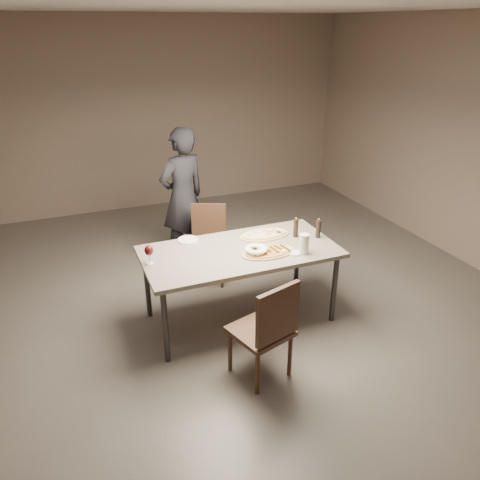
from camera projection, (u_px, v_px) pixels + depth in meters
name	position (u px, v px, depth m)	size (l,w,h in m)	color
room	(240.00, 182.00, 4.05)	(7.00, 7.00, 7.00)	#5A544E
dining_table	(240.00, 255.00, 4.34)	(1.80, 0.90, 0.75)	gray
zucchini_pizza	(268.00, 252.00, 4.25)	(0.50, 0.28, 0.05)	tan
ham_pizza	(264.00, 234.00, 4.60)	(0.51, 0.28, 0.04)	tan
bread_basket	(256.00, 250.00, 4.20)	(0.21, 0.21, 0.07)	beige
oil_dish	(294.00, 253.00, 4.24)	(0.12, 0.12, 0.01)	white
pepper_mill_left	(318.00, 229.00, 4.53)	(0.05, 0.05, 0.20)	black
pepper_mill_right	(296.00, 228.00, 4.55)	(0.05, 0.05, 0.20)	black
carafe	(304.00, 244.00, 4.22)	(0.09, 0.09, 0.19)	silver
wine_glass	(149.00, 251.00, 4.02)	(0.08, 0.08, 0.18)	silver
side_plate	(188.00, 240.00, 4.50)	(0.20, 0.20, 0.01)	white
chair_near	(268.00, 327.00, 3.64)	(0.53, 0.53, 0.90)	#3F291A
chair_far	(208.00, 239.00, 5.20)	(0.53, 0.53, 0.85)	#3F291A
diner	(183.00, 197.00, 5.43)	(0.60, 0.39, 1.63)	black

